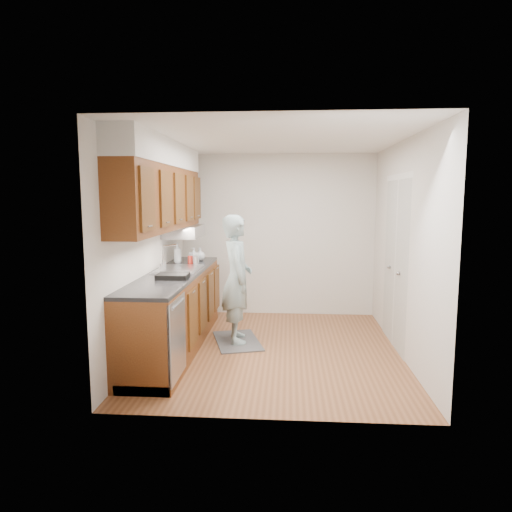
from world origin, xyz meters
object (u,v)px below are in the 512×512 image
(soap_bottle_c, at_px, (200,254))
(soap_bottle_b, at_px, (194,255))
(person, at_px, (237,270))
(soda_can, at_px, (190,260))
(dish_rack, at_px, (173,276))
(steel_can, at_px, (196,261))
(soap_bottle_a, at_px, (178,253))

(soap_bottle_c, bearing_deg, soap_bottle_b, -98.72)
(person, bearing_deg, soda_can, 51.29)
(soda_can, bearing_deg, dish_rack, -88.91)
(dish_rack, bearing_deg, steel_can, 84.05)
(soap_bottle_b, height_order, steel_can, soap_bottle_b)
(soap_bottle_c, relative_size, dish_rack, 0.55)
(soda_can, relative_size, dish_rack, 0.36)
(steel_can, bearing_deg, soda_can, 160.24)
(soap_bottle_b, bearing_deg, person, -38.14)
(soda_can, bearing_deg, steel_can, -19.76)
(soap_bottle_b, bearing_deg, soap_bottle_c, 81.28)
(soap_bottle_c, bearing_deg, soda_can, -96.53)
(dish_rack, bearing_deg, person, 44.01)
(person, distance_m, soap_bottle_c, 0.97)
(soap_bottle_a, bearing_deg, dish_rack, -78.87)
(person, relative_size, dish_rack, 5.33)
(steel_can, xyz_separation_m, dish_rack, (-0.06, -0.98, -0.04))
(person, distance_m, soap_bottle_a, 1.01)
(soap_bottle_b, distance_m, soap_bottle_c, 0.24)
(soap_bottle_a, xyz_separation_m, steel_can, (0.29, -0.19, -0.08))
(soda_can, bearing_deg, soap_bottle_c, 83.47)
(soap_bottle_b, height_order, soap_bottle_c, soap_bottle_b)
(person, xyz_separation_m, soap_bottle_c, (-0.62, 0.75, 0.10))
(steel_can, bearing_deg, soap_bottle_b, 107.32)
(soap_bottle_b, bearing_deg, soap_bottle_a, -174.58)
(person, xyz_separation_m, soap_bottle_b, (-0.65, 0.51, 0.12))
(steel_can, relative_size, dish_rack, 0.36)
(soap_bottle_b, relative_size, soap_bottle_c, 1.15)
(soap_bottle_a, bearing_deg, person, -29.28)
(person, relative_size, soda_can, 14.97)
(dish_rack, bearing_deg, soap_bottle_c, 86.29)
(soap_bottle_c, height_order, soda_can, soap_bottle_c)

